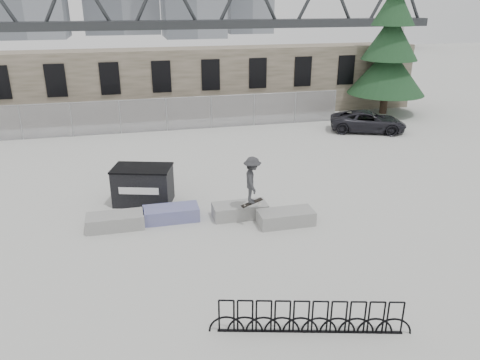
% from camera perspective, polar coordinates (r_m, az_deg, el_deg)
% --- Properties ---
extents(ground, '(120.00, 120.00, 0.00)m').
position_cam_1_polar(ground, '(17.51, -5.10, -4.55)').
color(ground, '#B6B6B1').
rests_on(ground, ground).
extents(stone_wall, '(36.00, 2.58, 4.50)m').
position_cam_1_polar(stone_wall, '(32.37, -9.67, 11.52)').
color(stone_wall, '#655B4A').
rests_on(stone_wall, ground).
extents(chainlink_fence, '(22.06, 0.06, 2.02)m').
position_cam_1_polar(chainlink_fence, '(28.95, -8.94, 7.95)').
color(chainlink_fence, gray).
rests_on(chainlink_fence, ground).
extents(planter_far_left, '(2.00, 0.90, 0.51)m').
position_cam_1_polar(planter_far_left, '(17.13, -14.94, -4.81)').
color(planter_far_left, '#969693').
rests_on(planter_far_left, ground).
extents(planter_center_left, '(2.00, 0.90, 0.51)m').
position_cam_1_polar(planter_center_left, '(17.30, -8.41, -4.01)').
color(planter_center_left, '#313595').
rests_on(planter_center_left, ground).
extents(planter_center_right, '(2.00, 0.90, 0.51)m').
position_cam_1_polar(planter_center_right, '(17.37, -0.01, -3.65)').
color(planter_center_right, '#969693').
rests_on(planter_center_right, ground).
extents(planter_offset, '(2.00, 0.90, 0.51)m').
position_cam_1_polar(planter_offset, '(16.91, 5.62, -4.51)').
color(planter_offset, '#969693').
rests_on(planter_offset, ground).
extents(dumpster, '(2.55, 1.96, 1.48)m').
position_cam_1_polar(dumpster, '(18.78, -11.73, -0.59)').
color(dumpster, black).
rests_on(dumpster, ground).
extents(bike_rack, '(4.80, 1.28, 0.90)m').
position_cam_1_polar(bike_rack, '(11.85, 8.58, -16.23)').
color(bike_rack, black).
rests_on(bike_rack, ground).
extents(spruce_tree, '(5.22, 5.22, 11.50)m').
position_cam_1_polar(spruce_tree, '(34.13, 17.83, 15.17)').
color(spruce_tree, '#38281E').
rests_on(spruce_tree, ground).
extents(truss_bridge, '(70.00, 3.00, 9.80)m').
position_cam_1_polar(truss_bridge, '(71.73, -3.89, 18.52)').
color(truss_bridge, '#2D3033').
rests_on(truss_bridge, ground).
extents(suv, '(4.93, 3.55, 1.25)m').
position_cam_1_polar(suv, '(29.56, 15.33, 6.90)').
color(suv, black).
rests_on(suv, ground).
extents(skateboarder, '(0.81, 1.18, 1.83)m').
position_cam_1_polar(skateboarder, '(16.37, 1.49, -0.01)').
color(skateboarder, '#2F3032').
rests_on(skateboarder, ground).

